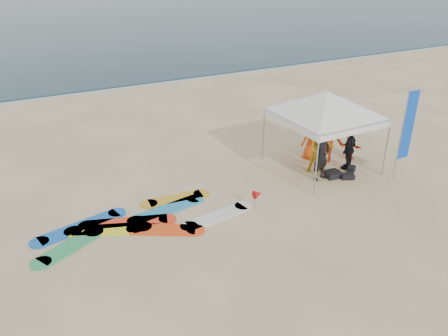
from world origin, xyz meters
name	(u,v)px	position (x,y,z in m)	size (l,w,h in m)	color
ground	(273,240)	(0.00, 0.00, 0.00)	(120.00, 120.00, 0.00)	beige
ocean	(27,16)	(0.00, 60.00, 0.04)	(160.00, 84.00, 0.08)	#0C2633
shoreline_foam	(106,88)	(0.00, 18.20, 0.00)	(160.00, 1.20, 0.01)	silver
person_black_a	(322,155)	(3.61, 2.39, 0.92)	(0.67, 0.44, 1.83)	black
person_yellow	(321,148)	(3.93, 2.80, 0.98)	(0.95, 0.74, 1.96)	gold
person_orange_a	(328,139)	(4.86, 3.49, 0.91)	(1.18, 0.68, 1.82)	red
person_black_b	(349,149)	(5.10, 2.58, 0.80)	(0.93, 0.39, 1.59)	black
person_orange_b	(312,136)	(4.47, 4.00, 0.93)	(0.91, 0.59, 1.86)	#D94A13
person_seated	(350,148)	(5.84, 3.26, 0.44)	(0.82, 0.26, 0.88)	red
canopy_tent	(328,92)	(4.26, 3.14, 2.94)	(4.48, 4.48, 3.38)	#A5A5A8
feather_flag	(407,127)	(6.22, 1.14, 1.94)	(0.56, 0.04, 3.31)	#A5A5A8
marker_pennant	(258,194)	(0.55, 1.71, 0.49)	(0.28, 0.28, 0.64)	#A5A5A8
gear_pile	(339,174)	(4.37, 2.21, 0.10)	(1.45, 0.95, 0.22)	black
surfboard_spread	(139,222)	(-3.05, 2.66, 0.04)	(6.24, 2.57, 0.07)	#E0F119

